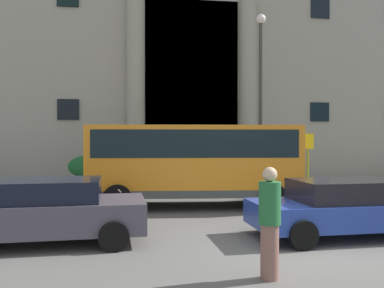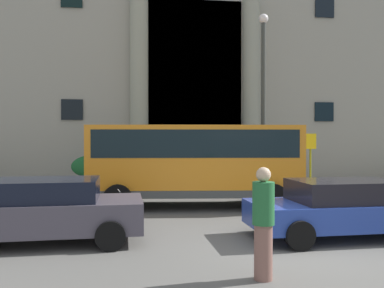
{
  "view_description": "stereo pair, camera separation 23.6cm",
  "coord_description": "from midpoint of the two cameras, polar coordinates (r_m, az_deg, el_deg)",
  "views": [
    {
      "loc": [
        -3.52,
        -8.03,
        2.31
      ],
      "look_at": [
        -1.73,
        4.06,
        2.13
      ],
      "focal_mm": 38.2,
      "sensor_mm": 36.0,
      "label": 1
    },
    {
      "loc": [
        -3.29,
        -8.06,
        2.31
      ],
      "look_at": [
        -1.73,
        4.06,
        2.13
      ],
      "focal_mm": 38.2,
      "sensor_mm": 36.0,
      "label": 2
    }
  ],
  "objects": [
    {
      "name": "bus_stop_sign",
      "position": [
        16.69,
        15.49,
        -1.83
      ],
      "size": [
        0.44,
        0.08,
        2.49
      ],
      "color": "#919A16",
      "rests_on": "ground_plane"
    },
    {
      "name": "office_building_facade",
      "position": [
        26.48,
        -0.84,
        14.31
      ],
      "size": [
        38.71,
        9.71,
        16.97
      ],
      "color": "gray",
      "rests_on": "ground_plane"
    },
    {
      "name": "hedge_planter_far_east",
      "position": [
        18.82,
        -3.24,
        -4.4
      ],
      "size": [
        1.67,
        0.78,
        1.23
      ],
      "color": "#706C56",
      "rests_on": "ground_plane"
    },
    {
      "name": "parked_coupe_end",
      "position": [
        9.63,
        -20.32,
        -8.68
      ],
      "size": [
        4.33,
        2.18,
        1.4
      ],
      "rotation": [
        0.0,
        0.0,
        0.04
      ],
      "color": "#494450",
      "rests_on": "ground_plane"
    },
    {
      "name": "parked_estate_mid",
      "position": [
        10.29,
        20.13,
        -8.27
      ],
      "size": [
        4.53,
        2.12,
        1.33
      ],
      "rotation": [
        0.0,
        0.0,
        0.04
      ],
      "color": "#253F9C",
      "rests_on": "ground_plane"
    },
    {
      "name": "hedge_planter_east",
      "position": [
        19.31,
        8.43,
        -4.11
      ],
      "size": [
        1.53,
        0.79,
        1.35
      ],
      "color": "slate",
      "rests_on": "ground_plane"
    },
    {
      "name": "motorcycle_far_end",
      "position": [
        11.3,
        -13.93,
        -8.62
      ],
      "size": [
        2.01,
        0.58,
        0.89
      ],
      "rotation": [
        0.0,
        0.0,
        0.15
      ],
      "color": "black",
      "rests_on": "ground_plane"
    },
    {
      "name": "orange_minibus",
      "position": [
        13.7,
        -0.22,
        -2.01
      ],
      "size": [
        7.03,
        3.17,
        2.72
      ],
      "rotation": [
        0.0,
        0.0,
        -0.1
      ],
      "color": "orange",
      "rests_on": "ground_plane"
    },
    {
      "name": "lamppost_plaza_centre",
      "position": [
        17.47,
        9.19,
        7.58
      ],
      "size": [
        0.4,
        0.4,
        7.49
      ],
      "color": "#373A36",
      "rests_on": "ground_plane"
    },
    {
      "name": "ground_plane",
      "position": [
        9.05,
        14.46,
        -14.37
      ],
      "size": [
        80.0,
        64.0,
        0.12
      ],
      "primitive_type": "cube",
      "color": "#5D5B57"
    },
    {
      "name": "hedge_planter_far_west",
      "position": [
        18.97,
        -14.23,
        -3.89
      ],
      "size": [
        2.14,
        0.81,
        1.56
      ],
      "color": "slate",
      "rests_on": "ground_plane"
    },
    {
      "name": "scooter_by_planter",
      "position": [
        13.39,
        21.97,
        -7.17
      ],
      "size": [
        2.04,
        0.55,
        0.89
      ],
      "rotation": [
        0.0,
        0.0,
        0.08
      ],
      "color": "black",
      "rests_on": "ground_plane"
    },
    {
      "name": "pedestrian_man_crossing",
      "position": [
        6.88,
        9.81,
        -10.71
      ],
      "size": [
        0.36,
        0.36,
        1.84
      ],
      "rotation": [
        0.0,
        0.0,
        3.8
      ],
      "color": "#855C51",
      "rests_on": "ground_plane"
    }
  ]
}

